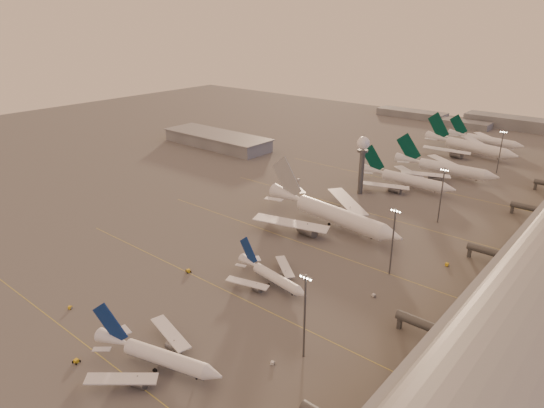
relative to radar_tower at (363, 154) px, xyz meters
The scene contains 25 objects.
ground 121.92m from the radar_tower, 92.39° to the right, with size 700.00×700.00×0.00m, color #5B5858.
taxiway_markings 71.83m from the radar_tower, 68.66° to the right, with size 180.00×185.25×0.02m.
hangar 127.68m from the radar_tower, behind, with size 82.00×27.00×8.50m.
radar_tower is the anchor object (origin of this frame).
mast_a 131.38m from the radar_tower, 66.17° to the right, with size 3.60×0.56×25.00m.
mast_b 82.32m from the radar_tower, 52.43° to the right, with size 3.60×0.56×25.00m.
mast_c 46.66m from the radar_tower, 12.53° to the right, with size 3.60×0.56×25.00m.
mast_d 91.11m from the radar_tower, 61.74° to the left, with size 3.60×0.56×25.00m.
distant_horizon 205.86m from the radar_tower, 90.67° to the left, with size 165.00×37.50×9.00m.
narrowbody_near 151.26m from the radar_tower, 79.75° to the right, with size 38.58×30.38×15.41m.
narrowbody_mid 101.38m from the radar_tower, 76.83° to the right, with size 33.36×26.44×13.09m.
widebody_white 48.17m from the radar_tower, 75.57° to the right, with size 71.81×57.20×25.32m.
greentail_a 32.26m from the radar_tower, 58.97° to the left, with size 54.10×43.68×19.65m.
greentail_b 61.41m from the radar_tower, 67.90° to the left, with size 59.33×47.91×21.55m.
greentail_c 111.72m from the radar_tower, 81.17° to the left, with size 64.90×51.85×23.92m.
greentail_d 139.26m from the radar_tower, 82.60° to the left, with size 53.35×42.86×19.41m.
gsv_truck_a 150.64m from the radar_tower, 96.05° to the right, with size 4.93×4.27×1.96m.
gsv_tug_near 162.06m from the radar_tower, 86.89° to the right, with size 2.65×3.83×1.01m.
gsv_catering_a 138.17m from the radar_tower, 69.06° to the right, with size 4.75×3.22×3.58m.
gsv_tug_mid 111.85m from the radar_tower, 92.75° to the right, with size 4.40×3.61×1.09m.
gsv_truck_b 99.85m from the radar_tower, 56.88° to the right, with size 5.59×2.92×2.15m.
gsv_truck_c 59.26m from the radar_tower, 103.17° to the right, with size 5.01×4.45×2.00m.
gsv_catering_b 80.76m from the radar_tower, 35.99° to the right, with size 5.41×2.67×4.39m.
gsv_tug_far 24.83m from the radar_tower, 89.06° to the right, with size 3.53×3.92×0.96m.
gsv_truck_d 41.94m from the radar_tower, behind, with size 3.14×5.33×2.03m.
Camera 1 is at (119.51, -86.57, 85.78)m, focal length 32.00 mm.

